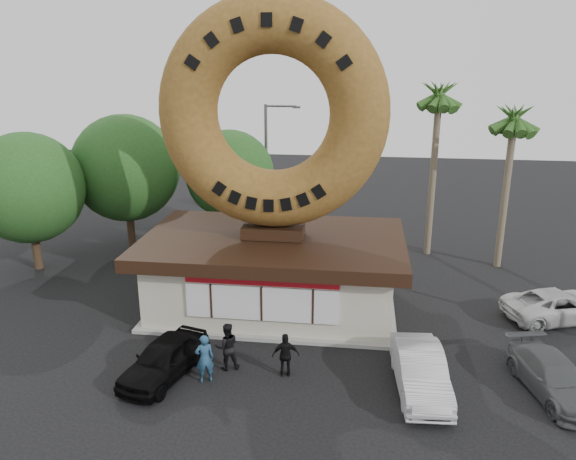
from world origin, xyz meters
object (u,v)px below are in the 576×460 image
(person_center, at_px, (227,346))
(car_white, at_px, (559,305))
(giant_donut, at_px, (272,114))
(person_left, at_px, (205,358))
(street_lamp, at_px, (269,164))
(car_black, at_px, (164,359))
(donut_shop, at_px, (274,270))
(car_silver, at_px, (420,371))
(car_grey, at_px, (554,377))
(person_right, at_px, (286,355))

(person_center, relative_size, car_white, 0.38)
(giant_donut, height_order, person_left, giant_donut)
(street_lamp, height_order, person_left, street_lamp)
(giant_donut, relative_size, car_black, 2.34)
(donut_shop, xyz_separation_m, street_lamp, (-1.86, 10.02, 2.72))
(car_black, height_order, car_silver, car_silver)
(car_black, relative_size, car_white, 0.86)
(street_lamp, bearing_deg, person_left, -88.47)
(person_left, distance_m, person_center, 1.06)
(donut_shop, distance_m, car_black, 6.82)
(street_lamp, relative_size, car_grey, 1.89)
(person_right, distance_m, car_silver, 4.58)
(car_grey, bearing_deg, car_black, 169.67)
(person_left, height_order, person_center, same)
(street_lamp, relative_size, car_silver, 1.84)
(giant_donut, bearing_deg, car_black, -115.58)
(street_lamp, distance_m, car_grey, 19.95)
(donut_shop, distance_m, car_silver, 8.29)
(donut_shop, relative_size, giant_donut, 1.19)
(person_center, xyz_separation_m, car_black, (-2.05, -0.77, -0.20))
(car_white, bearing_deg, person_left, 97.39)
(car_silver, bearing_deg, car_grey, 0.57)
(car_grey, bearing_deg, person_center, 166.23)
(donut_shop, distance_m, car_white, 12.18)
(car_grey, xyz_separation_m, car_white, (1.91, 5.71, 0.03))
(donut_shop, xyz_separation_m, car_black, (-2.91, -6.07, -1.08))
(giant_donut, relative_size, person_center, 5.32)
(person_right, bearing_deg, car_grey, 169.74)
(person_right, bearing_deg, car_black, -2.94)
(street_lamp, relative_size, person_left, 4.55)
(person_right, height_order, car_silver, person_right)
(giant_donut, relative_size, car_white, 2.01)
(car_silver, height_order, car_white, car_silver)
(car_black, xyz_separation_m, car_silver, (8.76, 0.29, 0.03))
(donut_shop, distance_m, street_lamp, 10.54)
(car_black, bearing_deg, car_grey, 18.56)
(person_right, relative_size, car_grey, 0.38)
(giant_donut, bearing_deg, car_silver, -44.76)
(giant_donut, relative_size, person_left, 5.33)
(street_lamp, relative_size, car_white, 1.72)
(street_lamp, height_order, person_right, street_lamp)
(person_left, height_order, car_grey, person_left)
(car_white, bearing_deg, person_center, 95.08)
(donut_shop, distance_m, person_center, 5.44)
(giant_donut, distance_m, car_silver, 11.32)
(giant_donut, distance_m, street_lamp, 10.93)
(street_lamp, height_order, car_silver, street_lamp)
(person_center, relative_size, car_silver, 0.41)
(giant_donut, distance_m, car_black, 10.32)
(person_center, relative_size, car_black, 0.44)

